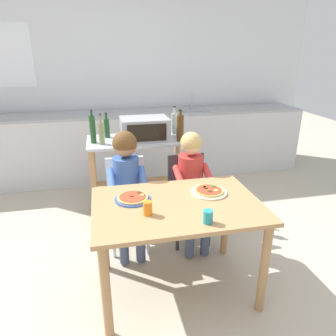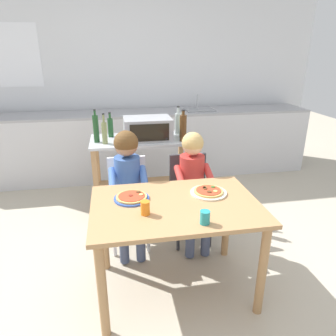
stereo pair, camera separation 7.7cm
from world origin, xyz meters
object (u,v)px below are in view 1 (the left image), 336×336
object	(u,v)px
bottle_brown_beer	(101,133)
bottle_squat_spirits	(180,128)
child_in_red_shirt	(192,177)
pizza_plate_cream	(209,191)
bottle_clear_vinegar	(174,123)
drinking_cup_orange	(148,208)
dining_table	(177,218)
drinking_cup_teal	(208,217)
child_in_blue_striped_shirt	(127,178)
pizza_plate_blue_rimmed	(133,198)
bottle_dark_olive_oil	(179,126)
toaster_oven	(145,129)
kitchen_island_cart	(139,165)
dining_chair_left	(127,196)
bottle_slim_sauce	(93,129)
bottle_tall_green_wine	(107,127)
dining_chair_right	(188,192)

from	to	relation	value
bottle_brown_beer	bottle_squat_spirits	xyz separation A→B (m)	(0.77, -0.04, 0.02)
child_in_red_shirt	pizza_plate_cream	xyz separation A→B (m)	(0.00, -0.43, 0.06)
bottle_clear_vinegar	drinking_cup_orange	world-z (taller)	bottle_clear_vinegar
dining_table	drinking_cup_teal	size ratio (longest dim) A/B	13.72
drinking_cup_teal	child_in_blue_striped_shirt	bearing A→B (deg)	115.70
bottle_squat_spirits	pizza_plate_blue_rimmed	xyz separation A→B (m)	(-0.59, -0.96, -0.25)
drinking_cup_teal	pizza_plate_cream	bearing A→B (deg)	69.72
bottle_dark_olive_oil	dining_table	distance (m)	1.31
toaster_oven	child_in_red_shirt	size ratio (longest dim) A/B	0.46
pizza_plate_blue_rimmed	kitchen_island_cart	bearing A→B (deg)	80.86
bottle_brown_beer	dining_table	xyz separation A→B (m)	(0.48, -1.12, -0.36)
bottle_dark_olive_oil	drinking_cup_orange	size ratio (longest dim) A/B	3.09
bottle_dark_olive_oil	drinking_cup_teal	size ratio (longest dim) A/B	3.37
dining_chair_left	bottle_brown_beer	bearing A→B (deg)	113.09
bottle_brown_beer	pizza_plate_cream	xyz separation A→B (m)	(0.75, -1.00, -0.23)
bottle_slim_sauce	drinking_cup_orange	world-z (taller)	bottle_slim_sauce
bottle_tall_green_wine	pizza_plate_blue_rimmed	bearing A→B (deg)	-84.34
kitchen_island_cart	dining_chair_right	bearing A→B (deg)	-56.28
child_in_blue_striped_shirt	pizza_plate_cream	size ratio (longest dim) A/B	4.02
dining_chair_right	bottle_dark_olive_oil	bearing A→B (deg)	84.71
bottle_clear_vinegar	bottle_dark_olive_oil	distance (m)	0.15
dining_chair_left	child_in_blue_striped_shirt	size ratio (longest dim) A/B	0.75
child_in_blue_striped_shirt	bottle_dark_olive_oil	bearing A→B (deg)	46.25
dining_table	pizza_plate_blue_rimmed	size ratio (longest dim) A/B	4.62
pizza_plate_cream	drinking_cup_teal	xyz separation A→B (m)	(-0.15, -0.40, 0.03)
toaster_oven	dining_table	world-z (taller)	toaster_oven
dining_chair_right	drinking_cup_orange	world-z (taller)	dining_chair_right
bottle_clear_vinegar	child_in_red_shirt	distance (m)	0.88
bottle_tall_green_wine	dining_chair_right	xyz separation A→B (m)	(0.69, -0.71, -0.48)
bottle_brown_beer	pizza_plate_blue_rimmed	distance (m)	1.04
bottle_squat_spirits	bottle_dark_olive_oil	xyz separation A→B (m)	(0.03, 0.14, -0.02)
bottle_tall_green_wine	drinking_cup_teal	bearing A→B (deg)	-72.02
bottle_slim_sauce	bottle_tall_green_wine	xyz separation A→B (m)	(0.14, 0.18, -0.03)
bottle_brown_beer	drinking_cup_teal	bearing A→B (deg)	-66.95
bottle_dark_olive_oil	pizza_plate_blue_rimmed	bearing A→B (deg)	-119.28
bottle_dark_olive_oil	child_in_blue_striped_shirt	world-z (taller)	bottle_dark_olive_oil
bottle_dark_olive_oil	dining_chair_right	world-z (taller)	bottle_dark_olive_oil
bottle_clear_vinegar	child_in_red_shirt	bearing A→B (deg)	-92.33
child_in_red_shirt	kitchen_island_cart	bearing A→B (deg)	118.94
toaster_oven	bottle_slim_sauce	distance (m)	0.51
pizza_plate_cream	dining_chair_left	bearing A→B (deg)	134.51
toaster_oven	child_in_blue_striped_shirt	world-z (taller)	child_in_blue_striped_shirt
bottle_squat_spirits	drinking_cup_teal	distance (m)	1.40
child_in_red_shirt	drinking_cup_orange	world-z (taller)	child_in_red_shirt
dining_chair_right	dining_table	bearing A→B (deg)	-112.05
child_in_red_shirt	pizza_plate_blue_rimmed	xyz separation A→B (m)	(-0.57, -0.43, 0.06)
dining_chair_left	dining_chair_right	bearing A→B (deg)	-2.36
drinking_cup_orange	bottle_squat_spirits	bearing A→B (deg)	66.48
child_in_blue_striped_shirt	drinking_cup_teal	size ratio (longest dim) A/B	12.77
bottle_tall_green_wine	bottle_squat_spirits	size ratio (longest dim) A/B	0.82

